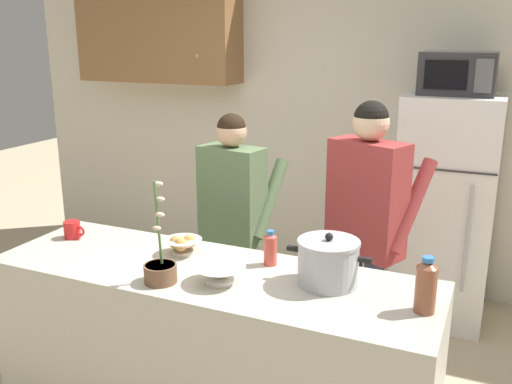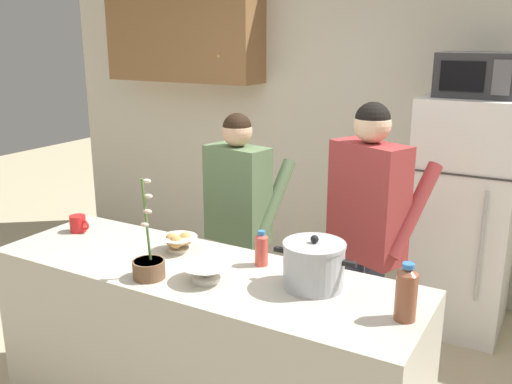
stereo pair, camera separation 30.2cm
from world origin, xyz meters
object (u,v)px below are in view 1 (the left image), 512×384
at_px(refrigerator, 445,209).
at_px(bottle_near_edge, 270,248).
at_px(bread_bowl, 183,245).
at_px(potted_orchid, 160,268).
at_px(cooking_pot, 328,262).
at_px(empty_bowl, 220,273).
at_px(coffee_mug, 73,230).
at_px(bottle_mid_counter, 426,285).
at_px(person_by_sink, 367,213).
at_px(microwave, 458,73).
at_px(person_near_pot, 233,210).

relative_size(refrigerator, bottle_near_edge, 9.18).
height_order(bread_bowl, potted_orchid, potted_orchid).
bearing_deg(cooking_pot, empty_bowl, -157.51).
height_order(refrigerator, bottle_near_edge, refrigerator).
relative_size(coffee_mug, bread_bowl, 0.67).
bearing_deg(empty_bowl, bottle_mid_counter, 5.73).
bearing_deg(bottle_mid_counter, potted_orchid, -170.42).
relative_size(refrigerator, person_by_sink, 0.97).
height_order(empty_bowl, potted_orchid, potted_orchid).
distance_m(bottle_near_edge, potted_orchid, 0.54).
bearing_deg(coffee_mug, refrigerator, 44.27).
height_order(microwave, empty_bowl, microwave).
bearing_deg(bread_bowl, microwave, 56.58).
bearing_deg(person_by_sink, bottle_near_edge, -118.68).
relative_size(cooking_pot, empty_bowl, 1.65).
xyz_separation_m(person_near_pot, bottle_mid_counter, (1.26, -0.81, 0.07)).
xyz_separation_m(refrigerator, microwave, (0.00, -0.02, 0.95)).
xyz_separation_m(cooking_pot, bottle_mid_counter, (0.44, -0.10, 0.01)).
xyz_separation_m(microwave, bottle_near_edge, (-0.66, -1.64, -0.75)).
distance_m(microwave, bread_bowl, 2.18).
bearing_deg(cooking_pot, bottle_near_edge, 162.71).
height_order(microwave, person_by_sink, microwave).
bearing_deg(bottle_near_edge, person_near_pot, 129.46).
bearing_deg(bread_bowl, bottle_near_edge, 7.06).
bearing_deg(person_by_sink, bread_bowl, -140.10).
relative_size(refrigerator, coffee_mug, 12.36).
height_order(person_near_pot, empty_bowl, person_near_pot).
bearing_deg(bottle_mid_counter, microwave, 93.13).
relative_size(refrigerator, bottle_mid_counter, 6.78).
xyz_separation_m(person_near_pot, coffee_mug, (-0.64, -0.70, 0.00)).
height_order(bread_bowl, empty_bowl, bread_bowl).
distance_m(person_by_sink, potted_orchid, 1.22).
bearing_deg(person_by_sink, refrigerator, 72.76).
bearing_deg(bottle_mid_counter, coffee_mug, 176.94).
xyz_separation_m(bread_bowl, empty_bowl, (0.33, -0.23, -0.01)).
xyz_separation_m(coffee_mug, potted_orchid, (0.77, -0.29, 0.02)).
xyz_separation_m(microwave, person_near_pot, (-1.16, -1.03, -0.80)).
height_order(microwave, potted_orchid, microwave).
xyz_separation_m(empty_bowl, potted_orchid, (-0.25, -0.10, 0.02)).
height_order(coffee_mug, bread_bowl, bread_bowl).
bearing_deg(cooking_pot, person_by_sink, 89.24).
distance_m(person_near_pot, bottle_mid_counter, 1.50).
bearing_deg(person_near_pot, bottle_mid_counter, -32.59).
distance_m(bottle_near_edge, bottle_mid_counter, 0.79).
relative_size(coffee_mug, bottle_mid_counter, 0.55).
relative_size(microwave, potted_orchid, 1.00).
distance_m(cooking_pot, potted_orchid, 0.76).
bearing_deg(person_near_pot, bottle_near_edge, -50.54).
distance_m(empty_bowl, potted_orchid, 0.27).
xyz_separation_m(person_by_sink, bottle_mid_counter, (0.43, -0.80, -0.01)).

